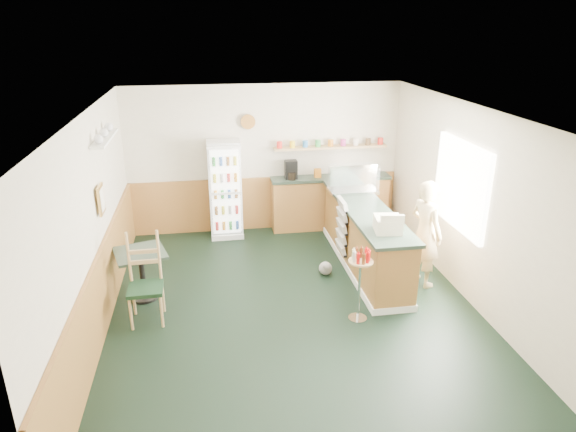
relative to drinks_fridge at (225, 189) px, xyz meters
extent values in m
plane|color=black|center=(0.76, -2.74, -0.88)|extent=(6.00, 6.00, 0.00)
cube|color=beige|center=(0.76, 0.27, 0.47)|extent=(5.00, 0.02, 2.70)
cube|color=beige|center=(-1.75, -2.74, 0.47)|extent=(0.02, 6.00, 2.70)
cube|color=beige|center=(3.27, -2.74, 0.47)|extent=(0.02, 6.00, 2.70)
cube|color=white|center=(0.76, -2.74, 1.83)|extent=(5.00, 6.00, 0.02)
cube|color=#A56735|center=(0.76, 0.23, -0.38)|extent=(4.98, 0.05, 1.00)
cube|color=#A56735|center=(-1.71, -2.74, -0.38)|extent=(0.05, 5.98, 1.00)
cube|color=white|center=(3.22, -2.44, 0.67)|extent=(0.06, 1.45, 1.25)
cube|color=tan|center=(-1.69, -2.24, 0.67)|extent=(0.03, 0.32, 0.38)
cube|color=white|center=(-1.64, -1.74, 1.37)|extent=(0.18, 1.20, 0.03)
cylinder|color=#9E6327|center=(0.46, 0.20, 1.17)|extent=(0.26, 0.04, 0.26)
cube|color=#A56735|center=(2.11, -1.66, -0.40)|extent=(0.60, 2.95, 0.95)
cube|color=white|center=(2.11, -1.66, -0.83)|extent=(0.64, 2.97, 0.10)
cube|color=#2C3D30|center=(2.11, -1.66, 0.11)|extent=(0.68, 3.01, 0.05)
cube|color=#A56735|center=(1.96, 0.06, -0.40)|extent=(2.20, 0.38, 0.95)
cube|color=#2C3D30|center=(1.96, 0.06, 0.11)|extent=(2.24, 0.42, 0.05)
cube|color=tan|center=(1.96, 0.14, 0.67)|extent=(2.10, 0.22, 0.04)
cube|color=black|center=(1.21, 0.06, 0.30)|extent=(0.22, 0.18, 0.34)
cylinder|color=#B2664C|center=(1.01, 0.14, 0.75)|extent=(0.10, 0.10, 0.12)
cylinder|color=#B2664C|center=(1.25, 0.14, 0.75)|extent=(0.10, 0.10, 0.12)
cylinder|color=#B2664C|center=(1.49, 0.14, 0.75)|extent=(0.10, 0.10, 0.12)
cylinder|color=#B2664C|center=(1.73, 0.14, 0.75)|extent=(0.10, 0.10, 0.12)
cylinder|color=#B2664C|center=(1.96, 0.14, 0.75)|extent=(0.10, 0.10, 0.12)
cylinder|color=#B2664C|center=(2.20, 0.14, 0.75)|extent=(0.10, 0.10, 0.12)
cylinder|color=#B2664C|center=(2.44, 0.14, 0.75)|extent=(0.10, 0.10, 0.12)
cylinder|color=#B2664C|center=(2.68, 0.14, 0.75)|extent=(0.10, 0.10, 0.12)
cylinder|color=#B2664C|center=(2.91, 0.14, 0.75)|extent=(0.10, 0.10, 0.12)
cube|color=white|center=(0.00, 0.04, 0.00)|extent=(0.58, 0.41, 1.76)
cube|color=white|center=(0.00, -0.19, 0.01)|extent=(0.49, 0.02, 1.55)
cube|color=silver|center=(0.00, -0.26, 0.01)|extent=(0.52, 0.02, 1.61)
cube|color=silver|center=(2.11, -0.89, 0.16)|extent=(0.81, 0.42, 0.05)
cube|color=silver|center=(2.11, -0.89, 0.39)|extent=(0.79, 0.40, 0.40)
cube|color=#EDE4C4|center=(2.11, -2.63, 0.23)|extent=(0.41, 0.42, 0.21)
imported|color=tan|center=(2.81, -2.35, -0.07)|extent=(0.55, 0.64, 1.62)
cylinder|color=silver|center=(1.58, -3.18, -0.87)|extent=(0.25, 0.25, 0.02)
cylinder|color=silver|center=(1.58, -3.18, -0.45)|extent=(0.04, 0.04, 0.84)
cylinder|color=tan|center=(1.58, -3.18, -0.03)|extent=(0.32, 0.32, 0.02)
cylinder|color=red|center=(1.68, -3.19, 0.05)|extent=(0.04, 0.04, 0.14)
cylinder|color=red|center=(1.66, -3.12, 0.05)|extent=(0.04, 0.04, 0.14)
cylinder|color=red|center=(1.61, -3.08, 0.05)|extent=(0.04, 0.04, 0.14)
cylinder|color=red|center=(1.54, -3.09, 0.05)|extent=(0.04, 0.04, 0.14)
cylinder|color=red|center=(1.49, -3.13, 0.05)|extent=(0.04, 0.04, 0.14)
cylinder|color=red|center=(1.48, -3.20, 0.05)|extent=(0.04, 0.04, 0.14)
cylinder|color=red|center=(1.52, -3.25, 0.05)|extent=(0.04, 0.04, 0.14)
cylinder|color=red|center=(1.58, -3.27, 0.05)|extent=(0.04, 0.04, 0.14)
cylinder|color=red|center=(1.64, -3.25, 0.05)|extent=(0.04, 0.04, 0.14)
cube|color=black|center=(1.77, -1.57, -0.63)|extent=(0.05, 0.45, 0.03)
cube|color=silver|center=(1.75, -1.57, -0.56)|extent=(0.09, 0.41, 0.15)
cube|color=black|center=(1.77, -1.57, -0.44)|extent=(0.05, 0.45, 0.03)
cube|color=silver|center=(1.75, -1.57, -0.37)|extent=(0.09, 0.41, 0.15)
cube|color=black|center=(1.77, -1.57, -0.26)|extent=(0.05, 0.45, 0.03)
cube|color=silver|center=(1.75, -1.57, -0.19)|extent=(0.09, 0.41, 0.15)
cube|color=black|center=(1.77, -1.57, -0.07)|extent=(0.05, 0.45, 0.03)
cube|color=silver|center=(1.75, -1.57, 0.00)|extent=(0.09, 0.41, 0.15)
cube|color=black|center=(1.77, -1.57, 0.11)|extent=(0.05, 0.45, 0.03)
cube|color=silver|center=(1.75, -1.57, 0.18)|extent=(0.09, 0.41, 0.15)
cylinder|color=black|center=(-1.29, -2.16, -0.86)|extent=(0.38, 0.38, 0.04)
cylinder|color=black|center=(-1.29, -2.16, -0.52)|extent=(0.08, 0.08, 0.66)
cube|color=#2C3D30|center=(-1.29, -2.16, -0.17)|extent=(0.82, 0.82, 0.04)
cube|color=black|center=(-1.18, -2.77, -0.40)|extent=(0.46, 0.46, 0.05)
cylinder|color=tan|center=(-1.37, -2.96, -0.64)|extent=(0.04, 0.04, 0.47)
cylinder|color=tan|center=(-0.98, -2.96, -0.64)|extent=(0.04, 0.04, 0.47)
cylinder|color=tan|center=(-1.37, -2.58, -0.64)|extent=(0.04, 0.04, 0.47)
cylinder|color=tan|center=(-0.98, -2.58, -0.64)|extent=(0.04, 0.04, 0.47)
cube|color=tan|center=(-1.18, -2.57, -0.04)|extent=(0.41, 0.05, 0.72)
sphere|color=#989792|center=(1.44, -1.86, -0.77)|extent=(0.21, 0.21, 0.21)
sphere|color=#989792|center=(1.44, -1.96, -0.69)|extent=(0.12, 0.12, 0.12)
camera|label=1|loc=(-0.29, -8.87, 2.87)|focal=32.00mm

